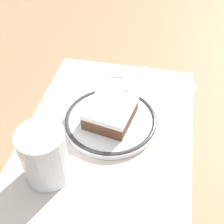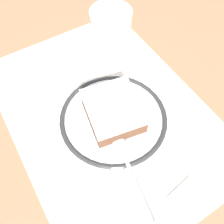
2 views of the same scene
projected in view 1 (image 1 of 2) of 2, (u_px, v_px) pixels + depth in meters
The scene contains 8 objects.
ground_plane at pixel (108, 132), 0.59m from camera, with size 2.40×2.40×0.00m, color #9E7551.
placemat at pixel (108, 132), 0.59m from camera, with size 0.46×0.33×0.00m, color beige.
plate at pixel (112, 121), 0.60m from camera, with size 0.19×0.19×0.01m.
cake_slice at pixel (113, 112), 0.58m from camera, with size 0.11×0.10×0.04m.
spoon at pixel (129, 93), 0.64m from camera, with size 0.15×0.04×0.01m.
cup at pixel (45, 158), 0.48m from camera, with size 0.08×0.08×0.10m.
napkin at pixel (161, 90), 0.67m from camera, with size 0.13×0.11×0.00m, color white.
sugar_packet at pixel (114, 72), 0.72m from camera, with size 0.05×0.03×0.01m, color white.
Camera 1 is at (-0.38, -0.08, 0.44)m, focal length 47.41 mm.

